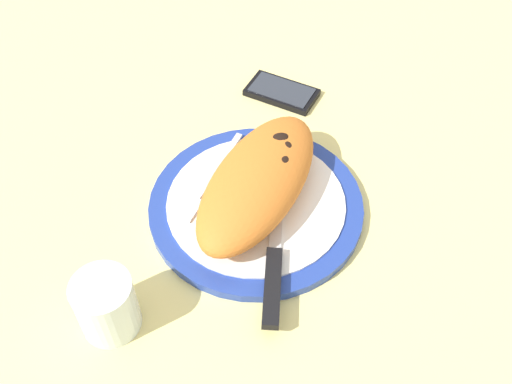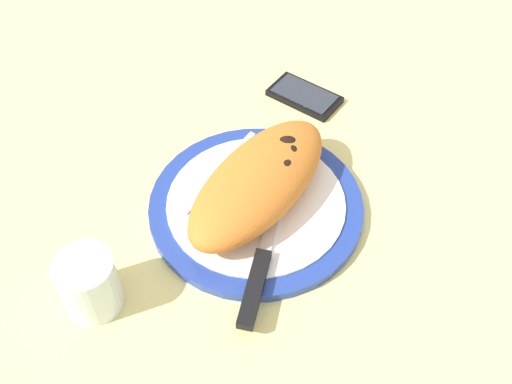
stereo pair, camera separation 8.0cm
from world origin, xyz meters
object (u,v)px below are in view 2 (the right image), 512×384
at_px(smartphone, 304,96).
at_px(plate, 256,206).
at_px(fork, 212,177).
at_px(knife, 260,268).
at_px(calzone, 257,181).
at_px(water_glass, 90,286).

bearing_deg(smartphone, plate, 8.44).
distance_m(plate, fork, 0.08).
distance_m(fork, knife, 0.17).
relative_size(calzone, knife, 1.16).
bearing_deg(knife, plate, -150.21).
height_order(plate, fork, fork).
xyz_separation_m(plate, smartphone, (-0.24, -0.04, -0.00)).
xyz_separation_m(fork, water_glass, (0.23, -0.03, 0.02)).
bearing_deg(smartphone, water_glass, -8.98).
bearing_deg(plate, fork, -96.94).
height_order(plate, calzone, calzone).
xyz_separation_m(calzone, water_glass, (0.22, -0.11, -0.02)).
relative_size(plate, calzone, 1.06).
distance_m(plate, calzone, 0.04).
relative_size(calzone, water_glass, 3.44).
height_order(knife, water_glass, water_glass).
height_order(smartphone, water_glass, water_glass).
bearing_deg(calzone, water_glass, -25.12).
distance_m(plate, knife, 0.11).
relative_size(fork, smartphone, 1.47).
relative_size(plate, fork, 1.65).
relative_size(calzone, fork, 1.56).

